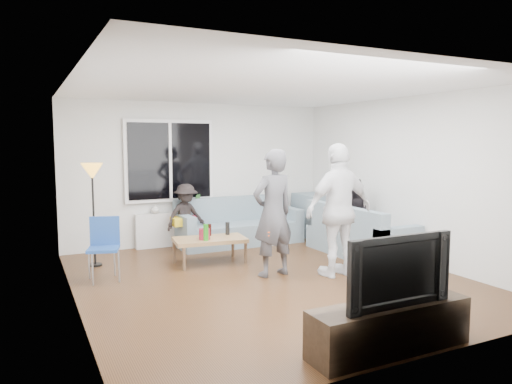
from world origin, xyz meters
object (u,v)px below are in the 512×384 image
player_right (339,210)px  television (392,269)px  sofa_right_section (360,230)px  player_left (273,213)px  floor_lamp (94,215)px  coffee_table (210,251)px  spectator_right (354,216)px  side_chair (103,250)px  spectator_back (186,217)px  sofa_back_section (240,221)px  tv_console (390,327)px

player_right → television: (-1.05, -2.22, -0.17)m
sofa_right_section → player_right: (-1.05, -0.84, 0.51)m
player_left → floor_lamp: bearing=-45.2°
coffee_table → spectator_right: spectator_right is taller
side_chair → spectator_back: bearing=57.0°
player_right → spectator_right: 1.50m
side_chair → player_right: size_ratio=0.46×
player_left → television: player_left is taller
coffee_table → floor_lamp: bearing=158.9°
sofa_back_section → player_left: (-0.45, -2.14, 0.47)m
sofa_back_section → player_left: player_left is taller
spectator_right → tv_console: size_ratio=0.80×
side_chair → spectator_back: 2.12m
floor_lamp → spectator_back: (1.61, 0.49, -0.20)m
coffee_table → player_right: 2.14m
coffee_table → tv_console: size_ratio=0.69×
tv_console → player_right: bearing=64.7°
player_left → coffee_table: bearing=-69.8°
sofa_back_section → coffee_table: size_ratio=2.09×
sofa_right_section → coffee_table: (-2.44, 0.61, -0.22)m
side_chair → player_right: (3.02, -1.21, 0.51)m
player_right → tv_console: bearing=61.2°
player_left → tv_console: size_ratio=1.12×
side_chair → floor_lamp: bearing=106.7°
side_chair → coffee_table: bearing=25.2°
player_left → tv_console: bearing=77.5°
sofa_back_section → television: 4.83m
side_chair → spectator_back: (1.61, 1.37, 0.15)m
television → side_chair: bearing=119.8°
player_right → spectator_back: (-1.40, 2.58, -0.36)m
sofa_back_section → player_right: size_ratio=1.23×
player_left → sofa_back_section: bearing=-109.6°
side_chair → player_left: player_left is taller
player_right → side_chair: bearing=-25.4°
sofa_back_section → tv_console: size_ratio=1.44×
coffee_table → spectator_back: 1.18m
sofa_back_section → sofa_right_section: (1.44, -1.70, 0.00)m
spectator_back → player_right: bearing=-74.8°
floor_lamp → player_left: bearing=-37.4°
spectator_back → player_left: bearing=-88.5°
sofa_right_section → spectator_right: (0.00, 0.18, 0.21)m
player_left → tv_console: player_left is taller
tv_console → sofa_back_section: bearing=82.0°
side_chair → player_left: size_ratio=0.48×
spectator_back → television: (0.36, -4.80, 0.18)m
coffee_table → television: size_ratio=0.98×
floor_lamp → television: floor_lamp is taller
tv_console → television: size_ratio=1.43×
player_left → spectator_back: player_left is taller
spectator_right → tv_console: (-2.10, -3.24, -0.42)m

